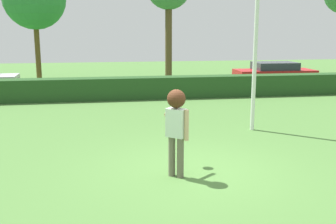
# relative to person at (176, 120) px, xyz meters

# --- Properties ---
(ground_plane) EXTENTS (60.00, 60.00, 0.00)m
(ground_plane) POSITION_rel_person_xyz_m (0.41, 0.21, -1.18)
(ground_plane) COLOR #487335
(person) EXTENTS (0.46, 0.83, 1.81)m
(person) POSITION_rel_person_xyz_m (0.00, 0.00, 0.00)
(person) COLOR #666150
(person) RESTS_ON ground
(frisbee) EXTENTS (0.22, 0.22, 0.05)m
(frisbee) POSITION_rel_person_xyz_m (0.20, 0.85, 0.15)
(frisbee) COLOR red
(lamppost) EXTENTS (0.24, 0.24, 5.56)m
(lamppost) POSITION_rel_person_xyz_m (2.98, 3.50, 1.91)
(lamppost) COLOR silver
(lamppost) RESTS_ON ground
(hedge_row) EXTENTS (27.23, 0.90, 0.94)m
(hedge_row) POSITION_rel_person_xyz_m (0.41, 9.65, -0.71)
(hedge_row) COLOR #22471E
(hedge_row) RESTS_ON ground
(parked_car_red) EXTENTS (4.22, 1.85, 1.25)m
(parked_car_red) POSITION_rel_person_xyz_m (7.75, 12.70, -0.49)
(parked_car_red) COLOR #B21E1E
(parked_car_red) RESTS_ON ground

